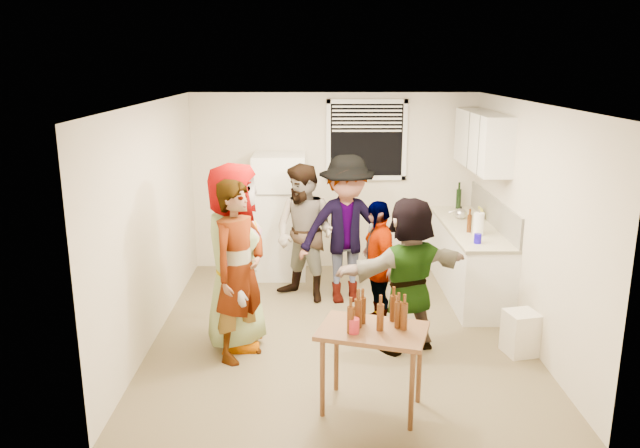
{
  "coord_description": "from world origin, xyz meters",
  "views": [
    {
      "loc": [
        -0.26,
        -6.45,
        2.9
      ],
      "look_at": [
        -0.21,
        0.28,
        1.15
      ],
      "focal_mm": 35.0,
      "sensor_mm": 36.0,
      "label": 1
    }
  ],
  "objects_px": {
    "refrigerator": "(280,216)",
    "wine_bottle": "(458,208)",
    "guest_back_right": "(346,300)",
    "guest_black": "(376,326)",
    "guest_orange": "(406,348)",
    "beer_bottle_table": "(358,327)",
    "guest_grey": "(238,344)",
    "guest_stripe": "(242,356)",
    "red_cup": "(354,333)",
    "blue_cup": "(477,243)",
    "guest_back_left": "(305,299)",
    "kettle": "(460,219)",
    "serving_table": "(371,408)",
    "beer_bottle_counter": "(469,232)",
    "trash_bin": "(521,331)"
  },
  "relations": [
    {
      "from": "red_cup",
      "to": "guest_black",
      "type": "relative_size",
      "value": 0.09
    },
    {
      "from": "red_cup",
      "to": "wine_bottle",
      "type": "bearing_deg",
      "value": 65.97
    },
    {
      "from": "wine_bottle",
      "to": "guest_orange",
      "type": "bearing_deg",
      "value": -112.58
    },
    {
      "from": "red_cup",
      "to": "guest_back_right",
      "type": "xyz_separation_m",
      "value": [
        0.07,
        2.61,
        -0.75
      ]
    },
    {
      "from": "guest_orange",
      "to": "refrigerator",
      "type": "bearing_deg",
      "value": -81.43
    },
    {
      "from": "beer_bottle_table",
      "to": "guest_back_right",
      "type": "bearing_deg",
      "value": 89.39
    },
    {
      "from": "guest_grey",
      "to": "serving_table",
      "type": "bearing_deg",
      "value": -133.72
    },
    {
      "from": "guest_back_right",
      "to": "guest_orange",
      "type": "bearing_deg",
      "value": -77.35
    },
    {
      "from": "refrigerator",
      "to": "guest_black",
      "type": "bearing_deg",
      "value": -56.58
    },
    {
      "from": "refrigerator",
      "to": "guest_orange",
      "type": "distance_m",
      "value": 2.88
    },
    {
      "from": "wine_bottle",
      "to": "blue_cup",
      "type": "height_order",
      "value": "wine_bottle"
    },
    {
      "from": "trash_bin",
      "to": "wine_bottle",
      "type": "bearing_deg",
      "value": 91.77
    },
    {
      "from": "beer_bottle_table",
      "to": "red_cup",
      "type": "xyz_separation_m",
      "value": [
        -0.04,
        -0.11,
        0.0
      ]
    },
    {
      "from": "serving_table",
      "to": "guest_black",
      "type": "height_order",
      "value": "serving_table"
    },
    {
      "from": "beer_bottle_table",
      "to": "guest_orange",
      "type": "bearing_deg",
      "value": 62.53
    },
    {
      "from": "guest_stripe",
      "to": "refrigerator",
      "type": "bearing_deg",
      "value": 28.06
    },
    {
      "from": "blue_cup",
      "to": "guest_back_left",
      "type": "relative_size",
      "value": 0.07
    },
    {
      "from": "blue_cup",
      "to": "serving_table",
      "type": "height_order",
      "value": "blue_cup"
    },
    {
      "from": "refrigerator",
      "to": "wine_bottle",
      "type": "bearing_deg",
      "value": 4.77
    },
    {
      "from": "wine_bottle",
      "to": "guest_stripe",
      "type": "distance_m",
      "value": 3.99
    },
    {
      "from": "kettle",
      "to": "beer_bottle_table",
      "type": "relative_size",
      "value": 0.87
    },
    {
      "from": "trash_bin",
      "to": "guest_back_right",
      "type": "relative_size",
      "value": 0.24
    },
    {
      "from": "red_cup",
      "to": "guest_back_right",
      "type": "bearing_deg",
      "value": 88.48
    },
    {
      "from": "wine_bottle",
      "to": "beer_bottle_counter",
      "type": "relative_size",
      "value": 1.29
    },
    {
      "from": "trash_bin",
      "to": "guest_stripe",
      "type": "xyz_separation_m",
      "value": [
        -2.85,
        -0.05,
        -0.25
      ]
    },
    {
      "from": "guest_black",
      "to": "serving_table",
      "type": "bearing_deg",
      "value": -20.23
    },
    {
      "from": "beer_bottle_table",
      "to": "serving_table",
      "type": "bearing_deg",
      "value": -15.32
    },
    {
      "from": "kettle",
      "to": "red_cup",
      "type": "relative_size",
      "value": 1.74
    },
    {
      "from": "guest_orange",
      "to": "red_cup",
      "type": "bearing_deg",
      "value": 40.18
    },
    {
      "from": "blue_cup",
      "to": "guest_back_left",
      "type": "bearing_deg",
      "value": 163.43
    },
    {
      "from": "refrigerator",
      "to": "wine_bottle",
      "type": "height_order",
      "value": "refrigerator"
    },
    {
      "from": "beer_bottle_table",
      "to": "red_cup",
      "type": "bearing_deg",
      "value": -110.56
    },
    {
      "from": "refrigerator",
      "to": "guest_black",
      "type": "distance_m",
      "value": 2.29
    },
    {
      "from": "beer_bottle_counter",
      "to": "blue_cup",
      "type": "distance_m",
      "value": 0.48
    },
    {
      "from": "wine_bottle",
      "to": "guest_orange",
      "type": "relative_size",
      "value": 0.17
    },
    {
      "from": "beer_bottle_counter",
      "to": "guest_back_right",
      "type": "bearing_deg",
      "value": 177.59
    },
    {
      "from": "guest_back_right",
      "to": "guest_stripe",
      "type": "bearing_deg",
      "value": -136.6
    },
    {
      "from": "guest_black",
      "to": "wine_bottle",
      "type": "bearing_deg",
      "value": 132.85
    },
    {
      "from": "wine_bottle",
      "to": "guest_back_right",
      "type": "bearing_deg",
      "value": -143.68
    },
    {
      "from": "wine_bottle",
      "to": "guest_orange",
      "type": "xyz_separation_m",
      "value": [
        -1.06,
        -2.55,
        -0.9
      ]
    },
    {
      "from": "serving_table",
      "to": "guest_orange",
      "type": "bearing_deg",
      "value": 68.16
    },
    {
      "from": "red_cup",
      "to": "guest_back_left",
      "type": "bearing_deg",
      "value": 99.48
    },
    {
      "from": "guest_grey",
      "to": "guest_orange",
      "type": "height_order",
      "value": "guest_grey"
    },
    {
      "from": "trash_bin",
      "to": "guest_grey",
      "type": "xyz_separation_m",
      "value": [
        -2.92,
        0.24,
        -0.25
      ]
    },
    {
      "from": "refrigerator",
      "to": "trash_bin",
      "type": "relative_size",
      "value": 3.79
    },
    {
      "from": "blue_cup",
      "to": "guest_back_right",
      "type": "relative_size",
      "value": 0.06
    },
    {
      "from": "refrigerator",
      "to": "guest_black",
      "type": "relative_size",
      "value": 1.17
    },
    {
      "from": "beer_bottle_table",
      "to": "guest_grey",
      "type": "distance_m",
      "value": 1.88
    },
    {
      "from": "beer_bottle_counter",
      "to": "guest_orange",
      "type": "bearing_deg",
      "value": -125.22
    },
    {
      "from": "guest_back_right",
      "to": "guest_black",
      "type": "height_order",
      "value": "guest_back_right"
    }
  ]
}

